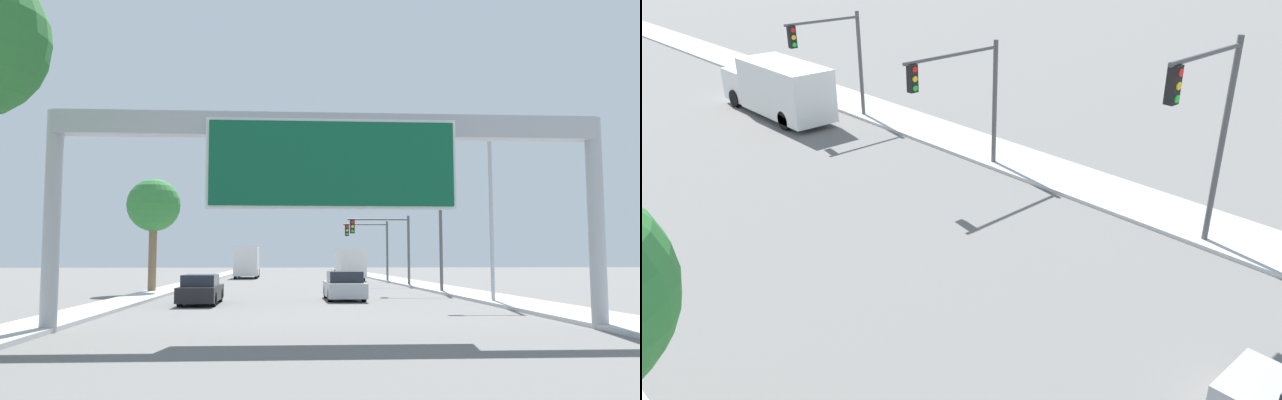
{
  "view_description": "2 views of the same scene",
  "coord_description": "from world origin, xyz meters",
  "views": [
    {
      "loc": [
        -1.49,
        -0.63,
        2.12
      ],
      "look_at": [
        0.0,
        23.61,
        4.41
      ],
      "focal_mm": 35.0,
      "sensor_mm": 36.0,
      "label": 1
    },
    {
      "loc": [
        -10.3,
        29.99,
        10.16
      ],
      "look_at": [
        1.6,
        42.68,
        2.19
      ],
      "focal_mm": 35.0,
      "sensor_mm": 36.0,
      "label": 2
    }
  ],
  "objects": [
    {
      "name": "traffic_light_mid_block",
      "position": [
        6.81,
        48.0,
        3.78
      ],
      "size": [
        4.94,
        0.32,
        5.5
      ],
      "color": "#4C4C4F",
      "rests_on": "ground"
    },
    {
      "name": "sidewalk_right",
      "position": [
        9.5,
        60.0,
        0.07
      ],
      "size": [
        3.0,
        120.0,
        0.15
      ],
      "color": "#B9B9B9",
      "rests_on": "ground"
    },
    {
      "name": "truck_box_primary",
      "position": [
        5.25,
        61.24,
        1.55
      ],
      "size": [
        2.42,
        8.69,
        3.04
      ],
      "color": "white",
      "rests_on": "ground"
    },
    {
      "name": "traffic_light_near_intersection",
      "position": [
        7.32,
        38.0,
        4.62
      ],
      "size": [
        4.05,
        0.32,
        6.95
      ],
      "color": "#4C4C4F",
      "rests_on": "ground"
    },
    {
      "name": "traffic_light_far_intersection",
      "position": [
        7.09,
        58.0,
        3.83
      ],
      "size": [
        4.26,
        0.32,
        5.66
      ],
      "color": "#4C4C4F",
      "rests_on": "ground"
    }
  ]
}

